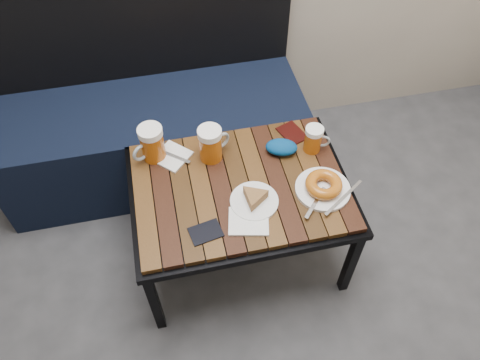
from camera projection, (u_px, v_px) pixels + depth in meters
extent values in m
cube|color=black|center=(155.00, 139.00, 2.26)|extent=(1.40, 0.50, 0.45)
cube|color=black|center=(134.00, 26.00, 2.03)|extent=(1.40, 0.05, 0.50)
cube|color=black|center=(155.00, 302.00, 1.76)|extent=(0.04, 0.03, 0.42)
cube|color=black|center=(351.00, 263.00, 1.86)|extent=(0.03, 0.03, 0.42)
cube|color=black|center=(142.00, 187.00, 2.10)|extent=(0.04, 0.04, 0.42)
cube|color=black|center=(308.00, 159.00, 2.20)|extent=(0.03, 0.04, 0.42)
cube|color=black|center=(240.00, 191.00, 1.80)|extent=(0.84, 0.62, 0.03)
cube|color=#37230C|center=(240.00, 186.00, 1.78)|extent=(0.80, 0.58, 0.02)
cylinder|color=#B0510E|center=(153.00, 146.00, 1.82)|extent=(0.12, 0.12, 0.13)
cylinder|color=white|center=(150.00, 132.00, 1.76)|extent=(0.10, 0.10, 0.03)
torus|color=#8C999E|center=(141.00, 153.00, 1.79)|extent=(0.07, 0.05, 0.08)
cylinder|color=#B0510E|center=(210.00, 147.00, 1.81)|extent=(0.12, 0.12, 0.12)
cylinder|color=white|center=(210.00, 133.00, 1.76)|extent=(0.09, 0.09, 0.03)
torus|color=#8C999E|center=(221.00, 141.00, 1.83)|extent=(0.07, 0.04, 0.08)
cylinder|color=#B0510E|center=(313.00, 141.00, 1.85)|extent=(0.08, 0.08, 0.09)
cylinder|color=white|center=(315.00, 131.00, 1.81)|extent=(0.07, 0.07, 0.02)
torus|color=#8C999E|center=(323.00, 141.00, 1.85)|extent=(0.06, 0.02, 0.06)
cylinder|color=white|center=(254.00, 201.00, 1.72)|extent=(0.18, 0.18, 0.01)
cylinder|color=white|center=(323.00, 189.00, 1.75)|extent=(0.21, 0.21, 0.01)
torus|color=#84320C|center=(324.00, 184.00, 1.73)|extent=(0.14, 0.14, 0.04)
cube|color=#A5A8AD|center=(344.00, 197.00, 1.72)|extent=(0.19, 0.13, 0.00)
cube|color=#A5A8AD|center=(315.00, 203.00, 1.70)|extent=(0.12, 0.13, 0.00)
cube|color=white|center=(172.00, 156.00, 1.86)|extent=(0.18, 0.18, 0.01)
cube|color=#A5A8AD|center=(172.00, 155.00, 1.85)|extent=(0.14, 0.12, 0.00)
cube|color=white|center=(249.00, 221.00, 1.66)|extent=(0.16, 0.15, 0.01)
cube|color=black|center=(206.00, 232.00, 1.64)|extent=(0.12, 0.10, 0.01)
cube|color=black|center=(292.00, 133.00, 1.94)|extent=(0.12, 0.14, 0.01)
ellipsoid|color=navy|center=(281.00, 147.00, 1.86)|extent=(0.15, 0.12, 0.06)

